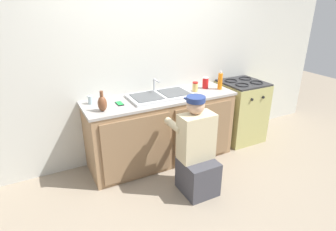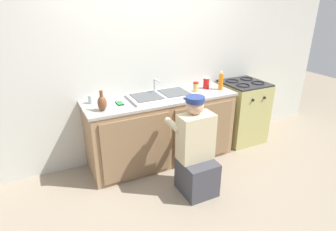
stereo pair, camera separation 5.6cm
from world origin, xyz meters
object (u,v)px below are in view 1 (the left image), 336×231
Objects in this scene: sink_double_basin at (161,95)px; plumber_person at (197,154)px; stove_range at (240,111)px; soda_cup_red at (205,83)px; soap_bottle_orange at (220,81)px; condiment_jar at (195,87)px; water_glass at (91,100)px; vase_decorative at (102,103)px; cell_phone at (120,103)px.

plumber_person reaches higher than sink_double_basin.
stove_range is 0.82m from soda_cup_red.
soda_cup_red is at bearing 51.86° from plumber_person.
soda_cup_red is 0.20m from soap_bottle_orange.
soap_bottle_orange reaches higher than condiment_jar.
sink_double_basin reaches higher than condiment_jar.
condiment_jar reaches higher than water_glass.
water_glass is at bearing 102.85° from vase_decorative.
cell_phone is (-1.88, -0.01, 0.44)m from stove_range.
condiment_jar is (1.27, 0.13, -0.03)m from vase_decorative.
condiment_jar is at bearing 5.78° from vase_decorative.
water_glass is (-0.83, 0.15, 0.03)m from sink_double_basin.
condiment_jar is at bearing 0.02° from cell_phone.
stove_range is 1.93m from cell_phone.
vase_decorative reaches higher than water_glass.
plumber_person is at bearing -51.98° from cell_phone.
plumber_person is 8.63× the size of condiment_jar.
sink_double_basin is 0.90m from plumber_person.
condiment_jar is (-0.84, -0.01, 0.50)m from stove_range.
condiment_jar is at bearing -164.42° from soda_cup_red.
plumber_person is (0.06, -0.77, -0.45)m from sink_double_basin.
soap_bottle_orange reaches higher than plumber_person.
soda_cup_red is 0.66× the size of vase_decorative.
stove_range is 6.07× the size of soda_cup_red.
vase_decorative is 0.30m from water_glass.
plumber_person is (-1.28, -0.77, 0.00)m from stove_range.
soap_bottle_orange is (0.85, -0.08, 0.09)m from sink_double_basin.
sink_double_basin is at bearing 178.87° from condiment_jar.
soap_bottle_orange is at bearing 1.96° from vase_decorative.
water_glass is at bearing 176.07° from stove_range.
sink_double_basin is 0.54m from cell_phone.
plumber_person is at bearing -37.51° from vase_decorative.
plumber_person is 1.37m from water_glass.
vase_decorative is at bearing -172.85° from soda_cup_red.
water_glass is (-1.53, 0.10, -0.03)m from soda_cup_red.
soap_bottle_orange is at bearing -11.93° from condiment_jar.
stove_range is 2.17m from vase_decorative.
soap_bottle_orange is (-0.49, -0.08, 0.55)m from stove_range.
soap_bottle_orange reaches higher than vase_decorative.
water_glass is 1.70m from soap_bottle_orange.
stove_range is 9.23× the size of water_glass.
condiment_jar reaches higher than cell_phone.
soda_cup_red is at bearing -3.77° from water_glass.
vase_decorative is (-1.47, -0.18, 0.01)m from soda_cup_red.
sink_double_basin is 5.71× the size of cell_phone.
soap_bottle_orange is (0.35, -0.07, 0.05)m from condiment_jar.
water_glass is at bearing 151.98° from cell_phone.
soda_cup_red is (0.64, 0.82, 0.51)m from plumber_person.
condiment_jar is (1.33, -0.16, 0.01)m from water_glass.
soap_bottle_orange is 1.39m from cell_phone.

